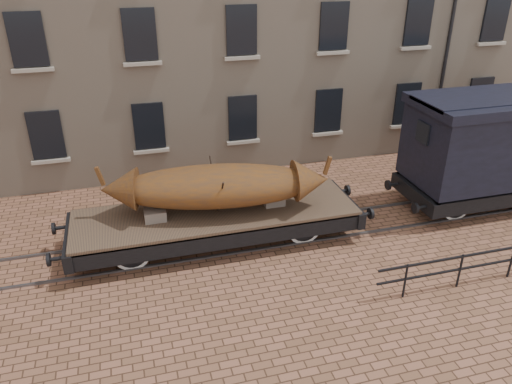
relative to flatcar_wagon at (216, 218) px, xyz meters
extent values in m
plane|color=brown|center=(1.07, 0.00, -0.88)|extent=(90.00, 90.00, 0.00)
cube|color=black|center=(-4.93, 4.96, 1.32)|extent=(1.10, 0.12, 1.70)
cube|color=#A59B8C|center=(-4.93, 4.90, 0.37)|extent=(1.30, 0.18, 0.12)
cube|color=black|center=(-1.43, 4.96, 1.32)|extent=(1.10, 0.12, 1.70)
cube|color=#A59B8C|center=(-1.43, 4.90, 0.37)|extent=(1.30, 0.18, 0.12)
cube|color=black|center=(2.07, 4.96, 1.32)|extent=(1.10, 0.12, 1.70)
cube|color=#A59B8C|center=(2.07, 4.90, 0.37)|extent=(1.30, 0.18, 0.12)
cube|color=black|center=(5.57, 4.96, 1.32)|extent=(1.10, 0.12, 1.70)
cube|color=#A59B8C|center=(5.57, 4.90, 0.37)|extent=(1.30, 0.18, 0.12)
cube|color=black|center=(9.07, 4.96, 1.32)|extent=(1.10, 0.12, 1.70)
cube|color=#A59B8C|center=(9.07, 4.90, 0.37)|extent=(1.30, 0.18, 0.12)
cube|color=black|center=(12.57, 4.96, 1.32)|extent=(1.10, 0.12, 1.70)
cube|color=#A59B8C|center=(12.57, 4.90, 0.37)|extent=(1.30, 0.18, 0.12)
cube|color=black|center=(-4.93, 4.96, 4.52)|extent=(1.10, 0.12, 1.70)
cube|color=#A59B8C|center=(-4.93, 4.90, 3.57)|extent=(1.30, 0.18, 0.12)
cube|color=black|center=(-1.43, 4.96, 4.52)|extent=(1.10, 0.12, 1.70)
cube|color=#A59B8C|center=(-1.43, 4.90, 3.57)|extent=(1.30, 0.18, 0.12)
cube|color=black|center=(2.07, 4.96, 4.52)|extent=(1.10, 0.12, 1.70)
cube|color=#A59B8C|center=(2.07, 4.90, 3.57)|extent=(1.30, 0.18, 0.12)
cube|color=black|center=(5.57, 4.96, 4.52)|extent=(1.10, 0.12, 1.70)
cube|color=#A59B8C|center=(5.57, 4.90, 3.57)|extent=(1.30, 0.18, 0.12)
cube|color=black|center=(9.07, 4.96, 4.52)|extent=(1.10, 0.12, 1.70)
cube|color=#A59B8C|center=(9.07, 4.90, 3.57)|extent=(1.30, 0.18, 0.12)
cube|color=black|center=(12.57, 4.96, 4.52)|extent=(1.10, 0.12, 1.70)
cube|color=#A59B8C|center=(12.57, 4.90, 3.57)|extent=(1.30, 0.18, 0.12)
cube|color=#59595E|center=(1.07, -0.72, -0.85)|extent=(30.00, 0.08, 0.06)
cube|color=#59595E|center=(1.07, 0.72, -0.85)|extent=(30.00, 0.08, 0.06)
cylinder|color=black|center=(4.07, -3.80, -0.38)|extent=(0.06, 0.06, 1.00)
cylinder|color=black|center=(5.67, -3.80, -0.38)|extent=(0.06, 0.06, 1.00)
cylinder|color=black|center=(7.27, -3.80, -0.38)|extent=(0.06, 0.06, 1.00)
cube|color=brown|center=(0.00, 0.00, 0.16)|extent=(8.24, 2.42, 0.13)
cube|color=black|center=(0.00, -1.12, -0.11)|extent=(8.24, 0.18, 0.49)
cube|color=black|center=(0.00, 1.12, -0.11)|extent=(8.24, 0.18, 0.49)
cube|color=black|center=(-4.12, 0.00, -0.11)|extent=(0.24, 2.53, 0.49)
cylinder|color=black|center=(-4.43, -0.82, -0.11)|extent=(0.38, 0.11, 0.11)
cylinder|color=black|center=(-4.61, -0.82, -0.11)|extent=(0.09, 0.35, 0.35)
cylinder|color=black|center=(-4.43, 0.82, -0.11)|extent=(0.38, 0.11, 0.11)
cylinder|color=black|center=(-4.61, 0.82, -0.11)|extent=(0.09, 0.35, 0.35)
cube|color=black|center=(4.12, 0.00, -0.11)|extent=(0.24, 2.53, 0.49)
cylinder|color=black|center=(4.43, -0.82, -0.11)|extent=(0.38, 0.11, 0.11)
cylinder|color=black|center=(4.61, -0.82, -0.11)|extent=(0.09, 0.35, 0.35)
cylinder|color=black|center=(4.43, 0.82, -0.11)|extent=(0.38, 0.11, 0.11)
cylinder|color=black|center=(4.61, 0.82, -0.11)|extent=(0.09, 0.35, 0.35)
cylinder|color=black|center=(-2.53, 0.00, -0.35)|extent=(0.11, 2.09, 0.11)
cylinder|color=white|center=(-2.53, -0.72, -0.35)|extent=(1.05, 0.08, 1.05)
cylinder|color=black|center=(-2.53, -0.72, -0.35)|extent=(0.86, 0.11, 0.86)
cube|color=black|center=(-2.53, -0.85, -0.09)|extent=(0.99, 0.09, 0.11)
cylinder|color=white|center=(-2.53, 0.72, -0.35)|extent=(1.05, 0.08, 1.05)
cylinder|color=black|center=(-2.53, 0.72, -0.35)|extent=(0.86, 0.11, 0.86)
cube|color=black|center=(-2.53, 0.85, -0.09)|extent=(0.99, 0.09, 0.11)
cylinder|color=black|center=(2.53, 0.00, -0.35)|extent=(0.11, 2.09, 0.11)
cylinder|color=white|center=(2.53, -0.72, -0.35)|extent=(1.05, 0.08, 1.05)
cylinder|color=black|center=(2.53, -0.72, -0.35)|extent=(0.86, 0.11, 0.86)
cube|color=black|center=(2.53, -0.85, -0.09)|extent=(0.99, 0.09, 0.11)
cylinder|color=white|center=(2.53, 0.72, -0.35)|extent=(1.05, 0.08, 1.05)
cylinder|color=black|center=(2.53, 0.72, -0.35)|extent=(0.86, 0.11, 0.86)
cube|color=black|center=(2.53, 0.85, -0.09)|extent=(0.99, 0.09, 0.11)
cube|color=black|center=(0.00, 0.00, -0.27)|extent=(4.39, 0.07, 0.07)
cube|color=gray|center=(-1.76, 0.00, 0.38)|extent=(0.60, 0.55, 0.31)
cube|color=gray|center=(1.76, 0.00, 0.38)|extent=(0.60, 0.55, 0.31)
ellipsoid|color=brown|center=(0.06, 0.00, 1.03)|extent=(6.02, 2.69, 1.16)
cone|color=brown|center=(-2.66, 0.43, 1.08)|extent=(1.16, 1.25, 1.10)
cube|color=brown|center=(-3.11, 0.50, 1.51)|extent=(0.25, 0.15, 0.56)
cone|color=brown|center=(2.78, -0.43, 1.08)|extent=(1.16, 1.25, 1.10)
cube|color=brown|center=(3.22, -0.50, 1.51)|extent=(0.25, 0.15, 0.56)
cylinder|color=black|center=(0.06, -0.47, 0.90)|extent=(0.05, 0.99, 1.39)
cylinder|color=black|center=(0.06, 0.47, 0.90)|extent=(0.05, 0.99, 1.39)
cube|color=black|center=(9.82, 1.18, -0.13)|extent=(6.42, 0.17, 0.48)
cube|color=black|center=(6.61, 0.00, -0.13)|extent=(0.24, 2.57, 0.48)
cylinder|color=black|center=(6.13, -0.86, -0.13)|extent=(0.09, 0.34, 0.34)
cylinder|color=black|center=(6.13, 0.86, -0.13)|extent=(0.09, 0.34, 0.34)
cylinder|color=black|center=(7.79, 0.00, -0.36)|extent=(0.11, 2.03, 0.11)
cylinder|color=white|center=(7.79, -0.72, -0.36)|extent=(1.03, 0.07, 1.03)
cylinder|color=black|center=(7.79, -0.72, -0.36)|extent=(0.84, 0.11, 0.84)
cylinder|color=white|center=(7.79, 0.72, -0.36)|extent=(1.03, 0.07, 1.03)
cylinder|color=black|center=(7.79, 0.72, -0.36)|extent=(0.84, 0.11, 0.84)
cube|color=black|center=(9.82, 0.00, 1.42)|extent=(6.42, 2.57, 2.46)
cube|color=black|center=(6.59, 0.00, 2.01)|extent=(0.09, 0.64, 0.64)
camera|label=1|loc=(-2.32, -12.66, 7.28)|focal=35.00mm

